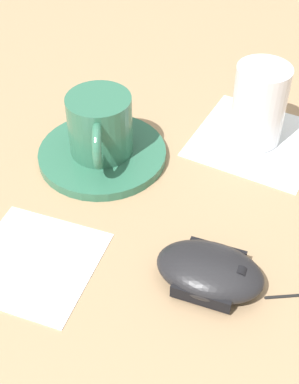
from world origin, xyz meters
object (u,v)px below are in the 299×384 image
object	(u,v)px
computer_mouse	(210,271)
coffee_cup	(100,126)
drinking_glass	(259,104)
saucer	(102,154)

from	to	relation	value
computer_mouse	coffee_cup	bearing A→B (deg)	34.24
coffee_cup	drinking_glass	bearing A→B (deg)	-76.24
computer_mouse	drinking_glass	size ratio (longest dim) A/B	1.21
saucer	drinking_glass	xyz separation A→B (m)	(0.04, -0.18, 0.05)
drinking_glass	computer_mouse	bearing A→B (deg)	164.07
saucer	coffee_cup	bearing A→B (deg)	113.46
coffee_cup	computer_mouse	distance (m)	0.22
coffee_cup	drinking_glass	size ratio (longest dim) A/B	1.09
computer_mouse	drinking_glass	distance (m)	0.23
saucer	computer_mouse	xyz separation A→B (m)	(-0.18, -0.12, 0.01)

